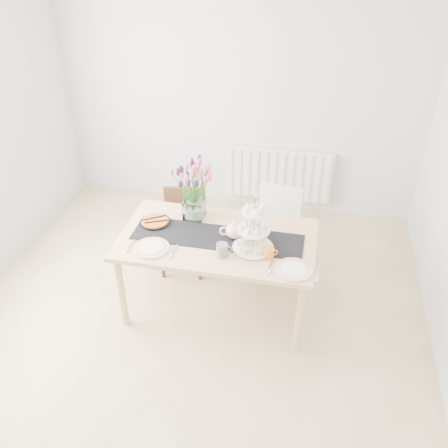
% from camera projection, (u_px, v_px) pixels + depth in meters
% --- Properties ---
extents(room_shell, '(4.50, 4.50, 4.50)m').
position_uv_depth(room_shell, '(178.00, 204.00, 3.25)').
color(room_shell, tan).
rests_on(room_shell, ground).
extents(radiator, '(1.20, 0.08, 0.60)m').
position_uv_depth(radiator, '(279.00, 175.00, 5.42)').
color(radiator, white).
rests_on(radiator, room_shell).
extents(dining_table, '(1.60, 0.90, 0.75)m').
position_uv_depth(dining_table, '(217.00, 245.00, 3.91)').
color(dining_table, tan).
rests_on(dining_table, ground).
extents(chair_brown, '(0.44, 0.44, 0.80)m').
position_uv_depth(chair_brown, '(184.00, 224.00, 4.56)').
color(chair_brown, '#3B2515').
rests_on(chair_brown, ground).
extents(chair_white, '(0.49, 0.49, 0.84)m').
position_uv_depth(chair_white, '(276.00, 224.00, 4.51)').
color(chair_white, silver).
rests_on(chair_white, ground).
extents(table_runner, '(1.40, 0.35, 0.01)m').
position_uv_depth(table_runner, '(217.00, 237.00, 3.87)').
color(table_runner, black).
rests_on(table_runner, dining_table).
extents(tulip_vase, '(0.64, 0.64, 0.54)m').
position_uv_depth(tulip_vase, '(193.00, 181.00, 3.94)').
color(tulip_vase, silver).
rests_on(tulip_vase, dining_table).
extents(cake_stand, '(0.32, 0.32, 0.47)m').
position_uv_depth(cake_stand, '(253.00, 235.00, 3.67)').
color(cake_stand, gold).
rests_on(cake_stand, dining_table).
extents(teapot, '(0.27, 0.24, 0.15)m').
position_uv_depth(teapot, '(234.00, 231.00, 3.83)').
color(teapot, white).
rests_on(teapot, dining_table).
extents(cream_jug, '(0.09, 0.09, 0.09)m').
position_uv_depth(cream_jug, '(255.00, 230.00, 3.88)').
color(cream_jug, silver).
rests_on(cream_jug, dining_table).
extents(tart_tin, '(0.26, 0.26, 0.03)m').
position_uv_depth(tart_tin, '(155.00, 222.00, 4.04)').
color(tart_tin, black).
rests_on(tart_tin, dining_table).
extents(mug_grey, '(0.12, 0.12, 0.11)m').
position_uv_depth(mug_grey, '(222.00, 250.00, 3.64)').
color(mug_grey, slate).
rests_on(mug_grey, dining_table).
extents(mug_orange, '(0.10, 0.10, 0.09)m').
position_uv_depth(mug_orange, '(269.00, 253.00, 3.62)').
color(mug_orange, orange).
rests_on(mug_orange, dining_table).
extents(plate_left, '(0.32, 0.32, 0.01)m').
position_uv_depth(plate_left, '(152.00, 248.00, 3.74)').
color(plate_left, white).
rests_on(plate_left, dining_table).
extents(plate_right, '(0.32, 0.32, 0.01)m').
position_uv_depth(plate_right, '(293.00, 270.00, 3.51)').
color(plate_right, white).
rests_on(plate_right, dining_table).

